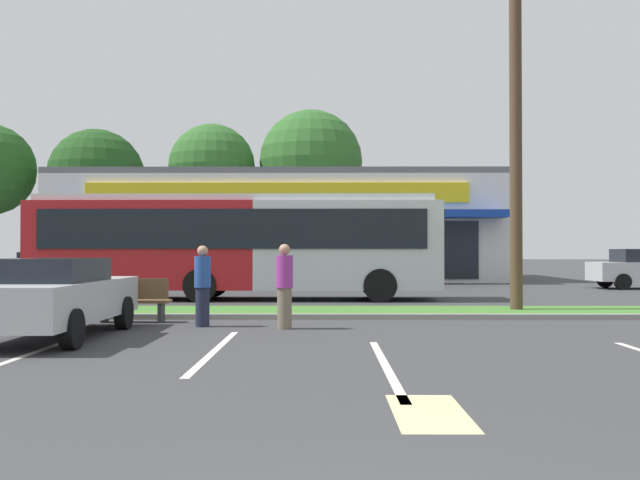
{
  "coord_description": "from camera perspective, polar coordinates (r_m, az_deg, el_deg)",
  "views": [
    {
      "loc": [
        -0.28,
        -2.99,
        1.54
      ],
      "look_at": [
        -0.42,
        18.1,
        1.86
      ],
      "focal_mm": 39.47,
      "sensor_mm": 36.0,
      "label": 1
    }
  ],
  "objects": [
    {
      "name": "car_0",
      "position": [
        13.23,
        -20.88,
        -4.27
      ],
      "size": [
        1.9,
        4.59,
        1.41
      ],
      "rotation": [
        0.0,
        0.0,
        1.57
      ],
      "color": "#B7B7BC",
      "rests_on": "ground_plane"
    },
    {
      "name": "tree_left",
      "position": [
        48.07,
        -17.69,
        4.9
      ],
      "size": [
        6.18,
        6.18,
        9.43
      ],
      "color": "#473323",
      "rests_on": "ground_plane"
    },
    {
      "name": "grass_median",
      "position": [
        17.05,
        1.32,
        -5.84
      ],
      "size": [
        56.0,
        2.2,
        0.12
      ],
      "primitive_type": "cube",
      "color": "#427A2D",
      "rests_on": "ground_plane"
    },
    {
      "name": "parking_stripe_1",
      "position": [
        11.08,
        -8.5,
        -8.83
      ],
      "size": [
        0.12,
        4.8,
        0.01
      ],
      "primitive_type": "cube",
      "color": "silver",
      "rests_on": "ground_plane"
    },
    {
      "name": "utility_pole",
      "position": [
        18.23,
        15.15,
        13.32
      ],
      "size": [
        3.08,
        2.4,
        11.28
      ],
      "color": "#4C3826",
      "rests_on": "ground_plane"
    },
    {
      "name": "tree_mid",
      "position": [
        49.2,
        -0.75,
        6.36
      ],
      "size": [
        7.17,
        7.17,
        11.32
      ],
      "color": "#473323",
      "rests_on": "ground_plane"
    },
    {
      "name": "pedestrian_near_bench",
      "position": [
        13.88,
        -2.9,
        -3.76
      ],
      "size": [
        0.34,
        0.34,
        1.67
      ],
      "rotation": [
        0.0,
        0.0,
        5.9
      ],
      "color": "#726651",
      "rests_on": "ground_plane"
    },
    {
      "name": "car_1",
      "position": [
        30.18,
        -20.8,
        -2.29
      ],
      "size": [
        4.34,
        1.93,
        1.48
      ],
      "color": "#9E998C",
      "rests_on": "ground_plane"
    },
    {
      "name": "pedestrian_by_pole",
      "position": [
        14.47,
        -9.5,
        -3.68
      ],
      "size": [
        0.33,
        0.33,
        1.64
      ],
      "rotation": [
        0.0,
        0.0,
        1.23
      ],
      "color": "#1E2338",
      "rests_on": "ground_plane"
    },
    {
      "name": "lot_arrow",
      "position": [
        6.96,
        8.85,
        -13.63
      ],
      "size": [
        0.7,
        1.6,
        0.01
      ],
      "primitive_type": "cube",
      "color": "beige",
      "rests_on": "ground_plane"
    },
    {
      "name": "parking_stripe_0",
      "position": [
        11.35,
        -22.67,
        -8.59
      ],
      "size": [
        0.12,
        4.8,
        0.01
      ],
      "primitive_type": "cube",
      "color": "silver",
      "rests_on": "ground_plane"
    },
    {
      "name": "storefront_building",
      "position": [
        38.72,
        -2.97,
        0.94
      ],
      "size": [
        22.6,
        12.65,
        5.51
      ],
      "color": "silver",
      "rests_on": "ground_plane"
    },
    {
      "name": "curb_lip",
      "position": [
        15.84,
        1.39,
        -6.23
      ],
      "size": [
        56.0,
        0.24,
        0.12
      ],
      "primitive_type": "cube",
      "color": "gray",
      "rests_on": "ground_plane"
    },
    {
      "name": "city_bus",
      "position": [
        22.25,
        -6.73,
        -0.27
      ],
      "size": [
        12.68,
        2.72,
        3.25
      ],
      "rotation": [
        0.0,
        0.0,
        -0.01
      ],
      "color": "#AD191E",
      "rests_on": "ground_plane"
    },
    {
      "name": "tree_mid_left",
      "position": [
        49.29,
        -8.75,
        5.85
      ],
      "size": [
        5.94,
        5.94,
        10.28
      ],
      "color": "#473323",
      "rests_on": "ground_plane"
    },
    {
      "name": "bus_stop_bench",
      "position": [
        15.59,
        -14.99,
        -4.65
      ],
      "size": [
        1.6,
        0.45,
        0.95
      ],
      "rotation": [
        0.0,
        0.0,
        3.14
      ],
      "color": "brown",
      "rests_on": "ground_plane"
    },
    {
      "name": "parking_stripe_2",
      "position": [
        9.59,
        5.34,
        -10.09
      ],
      "size": [
        0.12,
        4.8,
        0.01
      ],
      "primitive_type": "cube",
      "color": "silver",
      "rests_on": "ground_plane"
    }
  ]
}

